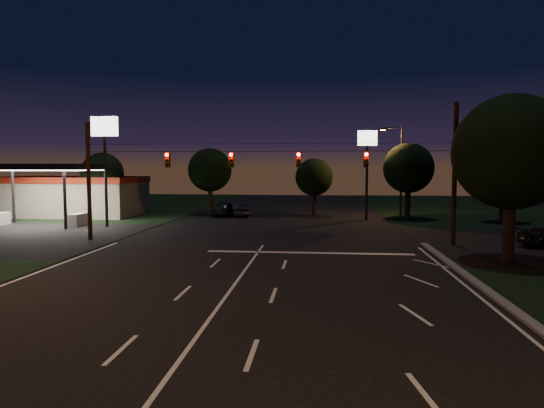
# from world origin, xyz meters

# --- Properties ---
(ground) EXTENTS (140.00, 140.00, 0.00)m
(ground) POSITION_xyz_m (0.00, 0.00, 0.00)
(ground) COLOR black
(ground) RESTS_ON ground
(center_line) EXTENTS (0.14, 40.00, 0.01)m
(center_line) POSITION_xyz_m (0.00, -6.00, 0.01)
(center_line) COLOR silver
(center_line) RESTS_ON ground
(stop_bar) EXTENTS (12.00, 0.50, 0.01)m
(stop_bar) POSITION_xyz_m (3.00, 11.50, 0.01)
(stop_bar) COLOR silver
(stop_bar) RESTS_ON ground
(utility_pole_right) EXTENTS (0.30, 0.30, 9.00)m
(utility_pole_right) POSITION_xyz_m (12.00, 15.00, 0.00)
(utility_pole_right) COLOR black
(utility_pole_right) RESTS_ON ground
(utility_pole_left) EXTENTS (0.28, 0.28, 8.00)m
(utility_pole_left) POSITION_xyz_m (-12.00, 15.00, 0.00)
(utility_pole_left) COLOR black
(utility_pole_left) RESTS_ON ground
(signal_span) EXTENTS (24.00, 0.40, 1.56)m
(signal_span) POSITION_xyz_m (-0.00, 14.96, 5.50)
(signal_span) COLOR black
(signal_span) RESTS_ON ground
(gas_station) EXTENTS (14.20, 16.10, 5.25)m
(gas_station) POSITION_xyz_m (-21.86, 30.39, 2.38)
(gas_station) COLOR gray
(gas_station) RESTS_ON ground
(pole_sign_left_near) EXTENTS (2.20, 0.30, 9.10)m
(pole_sign_left_near) POSITION_xyz_m (-14.00, 22.00, 6.98)
(pole_sign_left_near) COLOR black
(pole_sign_left_near) RESTS_ON ground
(pole_sign_right) EXTENTS (1.80, 0.30, 8.40)m
(pole_sign_right) POSITION_xyz_m (8.00, 30.00, 6.24)
(pole_sign_right) COLOR black
(pole_sign_right) RESTS_ON ground
(street_light_right_far) EXTENTS (2.20, 0.35, 9.00)m
(street_light_right_far) POSITION_xyz_m (11.24, 32.00, 5.24)
(street_light_right_far) COLOR black
(street_light_right_far) RESTS_ON ground
(tree_right_near) EXTENTS (6.00, 6.00, 8.76)m
(tree_right_near) POSITION_xyz_m (13.53, 10.17, 5.68)
(tree_right_near) COLOR black
(tree_right_near) RESTS_ON ground
(tree_far_a) EXTENTS (4.20, 4.20, 6.42)m
(tree_far_a) POSITION_xyz_m (-17.98, 30.12, 4.26)
(tree_far_a) COLOR black
(tree_far_a) RESTS_ON ground
(tree_far_b) EXTENTS (4.60, 4.60, 6.98)m
(tree_far_b) POSITION_xyz_m (-7.98, 34.13, 4.61)
(tree_far_b) COLOR black
(tree_far_b) RESTS_ON ground
(tree_far_c) EXTENTS (3.80, 3.80, 5.86)m
(tree_far_c) POSITION_xyz_m (3.02, 33.10, 3.90)
(tree_far_c) COLOR black
(tree_far_c) RESTS_ON ground
(tree_far_d) EXTENTS (4.80, 4.80, 7.30)m
(tree_far_d) POSITION_xyz_m (12.02, 31.13, 4.83)
(tree_far_d) COLOR black
(tree_far_d) RESTS_ON ground
(tree_far_e) EXTENTS (4.00, 4.00, 6.18)m
(tree_far_e) POSITION_xyz_m (20.02, 29.11, 4.11)
(tree_far_e) COLOR black
(tree_far_e) RESTS_ON ground
(car_oncoming_a) EXTENTS (2.29, 4.58, 1.50)m
(car_oncoming_a) POSITION_xyz_m (-5.99, 32.00, 0.75)
(car_oncoming_a) COLOR black
(car_oncoming_a) RESTS_ON ground
(car_oncoming_b) EXTENTS (2.73, 4.39, 1.36)m
(car_oncoming_b) POSITION_xyz_m (-4.63, 31.82, 0.68)
(car_oncoming_b) COLOR black
(car_oncoming_b) RESTS_ON ground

